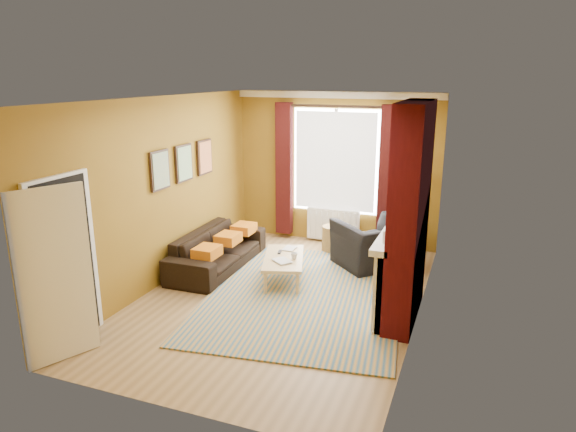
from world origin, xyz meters
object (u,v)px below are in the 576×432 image
object	(u,v)px
sofa	(218,249)
wicker_stool	(332,239)
floor_lamp	(418,188)
coffee_table	(284,259)
armchair	(375,244)

from	to	relation	value
sofa	wicker_stool	bearing A→B (deg)	-47.64
wicker_stool	floor_lamp	size ratio (longest dim) A/B	0.31
coffee_table	wicker_stool	size ratio (longest dim) A/B	2.68
armchair	coffee_table	size ratio (longest dim) A/B	0.92
armchair	wicker_stool	size ratio (longest dim) A/B	2.46
armchair	wicker_stool	xyz separation A→B (m)	(-0.87, 0.48, -0.15)
sofa	coffee_table	world-z (taller)	sofa
coffee_table	floor_lamp	world-z (taller)	floor_lamp
coffee_table	wicker_stool	distance (m)	1.64
sofa	floor_lamp	bearing A→B (deg)	-61.45
floor_lamp	coffee_table	bearing A→B (deg)	-133.75
sofa	wicker_stool	distance (m)	2.13
armchair	coffee_table	distance (m)	1.63
wicker_stool	floor_lamp	xyz separation A→B (m)	(1.42, 0.22, 1.00)
sofa	armchair	distance (m)	2.61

